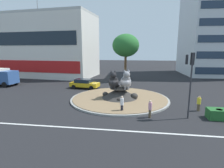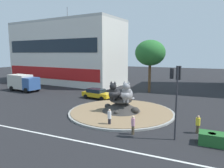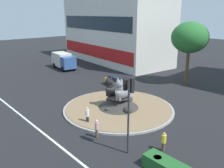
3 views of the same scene
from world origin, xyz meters
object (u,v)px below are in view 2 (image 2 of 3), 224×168
at_px(cat_statue_black, 114,93).
at_px(litter_bin, 212,139).
at_px(sedan_on_far_lane, 97,93).
at_px(pedestrian_pink_shirt, 133,124).
at_px(delivery_box_truck, 23,82).
at_px(pedestrian_white_shirt, 109,117).
at_px(pedestrian_yellow_shirt, 198,124).
at_px(shophouse_block, 66,53).
at_px(cat_statue_grey, 127,94).
at_px(traffic_light_mast, 176,87).
at_px(broadleaf_tree_behind_island, 150,53).

xyz_separation_m(cat_statue_black, litter_bin, (9.93, -4.86, -1.84)).
bearing_deg(sedan_on_far_lane, pedestrian_pink_shirt, -41.55).
bearing_deg(litter_bin, delivery_box_truck, 160.26).
bearing_deg(pedestrian_white_shirt, pedestrian_yellow_shirt, 82.40).
bearing_deg(pedestrian_white_shirt, shophouse_block, -156.04).
bearing_deg(litter_bin, pedestrian_pink_shirt, -175.97).
xyz_separation_m(cat_statue_grey, pedestrian_white_shirt, (-0.08, -4.38, -1.45)).
bearing_deg(pedestrian_pink_shirt, pedestrian_yellow_shirt, -175.73).
relative_size(traffic_light_mast, broadleaf_tree_behind_island, 0.65).
bearing_deg(litter_bin, cat_statue_black, 153.93).
relative_size(cat_statue_black, pedestrian_white_shirt, 1.39).
distance_m(cat_statue_black, pedestrian_pink_shirt, 6.77).
bearing_deg(sedan_on_far_lane, pedestrian_yellow_shirt, -22.83).
relative_size(broadleaf_tree_behind_island, litter_bin, 9.94).
bearing_deg(pedestrian_pink_shirt, litter_bin, 161.38).
distance_m(shophouse_block, delivery_box_truck, 13.39).
height_order(pedestrian_white_shirt, litter_bin, pedestrian_white_shirt).
relative_size(broadleaf_tree_behind_island, pedestrian_white_shirt, 5.42).
height_order(cat_statue_grey, pedestrian_white_shirt, cat_statue_grey).
distance_m(pedestrian_yellow_shirt, litter_bin, 2.34).
relative_size(cat_statue_grey, litter_bin, 2.81).
relative_size(pedestrian_white_shirt, pedestrian_yellow_shirt, 1.07).
bearing_deg(pedestrian_pink_shirt, shophouse_block, -67.32).
distance_m(cat_statue_grey, shophouse_block, 28.47).
bearing_deg(litter_bin, pedestrian_yellow_shirt, 116.47).
xyz_separation_m(pedestrian_white_shirt, pedestrian_pink_shirt, (2.60, -0.95, -0.01)).
bearing_deg(traffic_light_mast, pedestrian_white_shirt, 95.91).
height_order(broadleaf_tree_behind_island, litter_bin, broadleaf_tree_behind_island).
bearing_deg(delivery_box_truck, pedestrian_white_shirt, -18.05).
relative_size(cat_statue_grey, pedestrian_pink_shirt, 1.57).
bearing_deg(broadleaf_tree_behind_island, cat_statue_grey, -85.83).
distance_m(cat_statue_grey, litter_bin, 9.95).
bearing_deg(pedestrian_pink_shirt, pedestrian_white_shirt, -42.66).
xyz_separation_m(traffic_light_mast, pedestrian_pink_shirt, (-3.28, -0.38, -3.34)).
relative_size(broadleaf_tree_behind_island, pedestrian_pink_shirt, 5.53).
height_order(cat_statue_grey, pedestrian_pink_shirt, cat_statue_grey).
height_order(pedestrian_white_shirt, pedestrian_pink_shirt, pedestrian_white_shirt).
bearing_deg(traffic_light_mast, broadleaf_tree_behind_island, 31.15).
relative_size(cat_statue_black, litter_bin, 2.55).
bearing_deg(broadleaf_tree_behind_island, traffic_light_mast, -70.24).
xyz_separation_m(delivery_box_truck, litter_bin, (30.28, -10.87, -1.14)).
xyz_separation_m(cat_statue_grey, shophouse_block, (-21.37, 18.28, 4.48)).
distance_m(pedestrian_pink_shirt, sedan_on_far_lane, 14.53).
distance_m(traffic_light_mast, broadleaf_tree_behind_island, 20.31).
xyz_separation_m(cat_statue_black, broadleaf_tree_behind_island, (0.46, 14.06, 4.45)).
height_order(sedan_on_far_lane, delivery_box_truck, delivery_box_truck).
xyz_separation_m(cat_statue_black, pedestrian_white_shirt, (1.40, -4.33, -1.42)).
height_order(delivery_box_truck, litter_bin, delivery_box_truck).
relative_size(broadleaf_tree_behind_island, pedestrian_yellow_shirt, 5.80).
xyz_separation_m(pedestrian_yellow_shirt, litter_bin, (1.03, -2.07, -0.35)).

